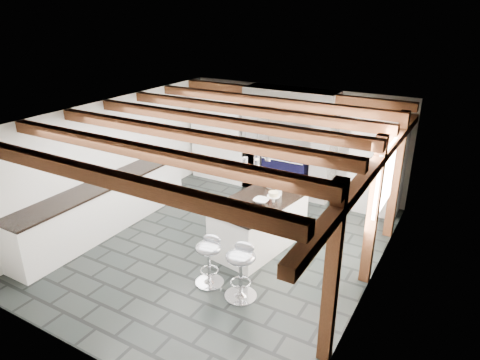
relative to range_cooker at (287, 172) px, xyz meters
The scene contains 6 objects.
ground 2.72m from the range_cooker, 90.00° to the right, with size 6.00×6.00×0.00m, color black.
room_shell 1.52m from the range_cooker, 115.80° to the right, with size 6.00×6.03×6.00m.
range_cooker is the anchor object (origin of this frame).
kitchen_island 2.46m from the range_cooker, 76.93° to the right, with size 1.21×1.93×1.19m.
bar_stool_near 3.92m from the range_cooker, 75.37° to the right, with size 0.49×0.49×0.86m.
bar_stool_far 3.77m from the range_cooker, 83.57° to the right, with size 0.46×0.46×0.80m.
Camera 1 is at (3.52, -5.51, 3.90)m, focal length 32.00 mm.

